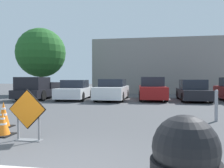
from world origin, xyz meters
name	(u,v)px	position (x,y,z in m)	size (l,w,h in m)	color
ground_plane	(122,104)	(0.00, 10.00, 0.00)	(96.00, 96.00, 0.00)	#4C4C4F
road_closed_sign	(28,114)	(-1.31, 1.84, 0.65)	(0.95, 0.20, 1.24)	black
traffic_cone_nearest	(3,124)	(-2.24, 2.20, 0.29)	(0.49, 0.49, 0.61)	black
traffic_cone_second	(4,115)	(-2.86, 3.10, 0.38)	(0.49, 0.49, 0.78)	black
pickup_truck	(38,89)	(-6.41, 11.87, 0.72)	(2.20, 5.23, 1.60)	black
parked_car_nearest	(75,90)	(-3.69, 12.13, 0.65)	(2.12, 4.26, 1.40)	silver
parked_car_second	(113,90)	(-0.95, 12.22, 0.69)	(1.96, 4.65, 1.46)	white
parked_car_third	(152,90)	(1.79, 12.58, 0.73)	(1.97, 4.18, 1.61)	maroon
parked_car_fourth	(193,91)	(4.53, 12.57, 0.65)	(1.91, 4.23, 1.43)	black
bollard_nearest	(216,105)	(3.86, 5.12, 0.58)	(0.12, 0.12, 1.11)	gray
building_facade_backdrop	(164,67)	(3.19, 21.13, 2.75)	(14.60, 5.00, 5.50)	gray
street_tree_behind_lot	(41,53)	(-8.33, 16.09, 3.90)	(4.54, 4.54, 6.17)	#513823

